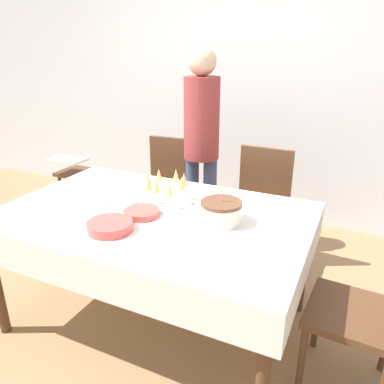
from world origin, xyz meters
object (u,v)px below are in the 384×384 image
person_standing (202,134)px  dining_chair_far_right (259,207)px  plate_stack_main (110,226)px  dining_chair_right_end (375,304)px  dining_chair_far_left (168,191)px  high_chair (76,180)px  plate_stack_dessert (142,213)px  birthday_cake (221,212)px  champagne_tray (166,189)px

person_standing → dining_chair_far_right: bearing=-13.2°
plate_stack_main → dining_chair_right_end: bearing=12.5°
dining_chair_far_left → high_chair: size_ratio=1.33×
dining_chair_right_end → plate_stack_dessert: size_ratio=4.78×
birthday_cake → plate_stack_dessert: (-0.43, -0.11, -0.04)m
dining_chair_far_right → high_chair: bearing=-178.8°
birthday_cake → high_chair: 1.95m
champagne_tray → high_chair: 1.55m
plate_stack_main → person_standing: person_standing is taller
dining_chair_right_end → high_chair: dining_chair_right_end is taller
person_standing → high_chair: bearing=-172.4°
plate_stack_main → person_standing: (-0.06, 1.30, 0.22)m
high_chair → plate_stack_main: bearing=-41.9°
birthday_cake → plate_stack_main: 0.59m
champagne_tray → plate_stack_dessert: bearing=-96.8°
birthday_cake → dining_chair_right_end: bearing=-3.8°
dining_chair_far_left → plate_stack_main: 1.24m
plate_stack_dessert → person_standing: size_ratio=0.12×
champagne_tray → person_standing: 0.87m
champagne_tray → birthday_cake: bearing=-16.3°
dining_chair_far_left → champagne_tray: (0.39, -0.72, 0.33)m
plate_stack_main → dining_chair_far_left: bearing=104.7°
dining_chair_far_left → dining_chair_far_right: same height
champagne_tray → plate_stack_main: 0.47m
dining_chair_far_right → dining_chair_right_end: same height
dining_chair_right_end → birthday_cake: birthday_cake is taller
birthday_cake → plate_stack_main: (-0.48, -0.34, -0.04)m
dining_chair_right_end → high_chair: 2.68m
high_chair → dining_chair_far_left: bearing=2.2°
birthday_cake → plate_stack_main: bearing=-145.0°
plate_stack_dessert → high_chair: plate_stack_dessert is taller
plate_stack_main → high_chair: bearing=138.1°
dining_chair_right_end → champagne_tray: dining_chair_right_end is taller
champagne_tray → person_standing: size_ratio=0.21×
plate_stack_dessert → high_chair: (-1.32, 0.91, -0.29)m
plate_stack_main → person_standing: size_ratio=0.14×
dining_chair_far_left → plate_stack_dessert: size_ratio=4.78×
plate_stack_main → person_standing: bearing=92.6°
plate_stack_main → high_chair: size_ratio=0.33×
birthday_cake → high_chair: birthday_cake is taller
champagne_tray → plate_stack_dessert: champagne_tray is taller
dining_chair_far_left → high_chair: (-0.96, -0.04, -0.03)m
plate_stack_dessert → plate_stack_main: bearing=-102.6°
dining_chair_far_right → champagne_tray: 0.88m
dining_chair_far_left → person_standing: person_standing is taller
dining_chair_far_right → person_standing: person_standing is taller
champagne_tray → person_standing: person_standing is taller
dining_chair_right_end → birthday_cake: bearing=176.2°
plate_stack_dessert → person_standing: (-0.11, 1.07, 0.22)m
person_standing → high_chair: (-1.21, -0.16, -0.51)m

